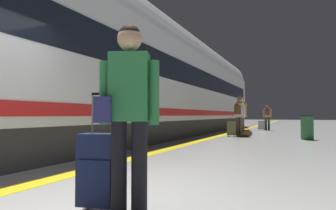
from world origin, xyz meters
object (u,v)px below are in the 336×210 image
object	(u,v)px
suitcase_near	(232,128)
duffel_bag_mid	(247,133)
passenger_near	(240,112)
passenger_mid	(239,113)
traveller_foreground	(128,105)
suitcase_far	(262,125)
passenger_far	(267,114)
waste_bin	(307,127)
high_speed_train	(159,77)
rolling_suitcase_foreground	(100,169)

from	to	relation	value
suitcase_near	duffel_bag_mid	world-z (taller)	suitcase_near
passenger_near	passenger_mid	size ratio (longest dim) A/B	1.05
traveller_foreground	suitcase_far	distance (m)	16.46
passenger_far	waste_bin	world-z (taller)	passenger_far
high_speed_train	duffel_bag_mid	world-z (taller)	high_speed_train
duffel_bag_mid	passenger_mid	bearing A→B (deg)	152.39
passenger_far	rolling_suitcase_foreground	bearing A→B (deg)	-89.98
suitcase_near	waste_bin	world-z (taller)	waste_bin
high_speed_train	waste_bin	size ratio (longest dim) A/B	30.36
passenger_mid	passenger_far	size ratio (longest dim) A/B	1.04
traveller_foreground	rolling_suitcase_foreground	xyz separation A→B (m)	(-0.34, 0.06, -0.60)
suitcase_far	waste_bin	world-z (taller)	waste_bin
passenger_mid	waste_bin	world-z (taller)	passenger_mid
duffel_bag_mid	waste_bin	distance (m)	2.30
duffel_bag_mid	suitcase_far	xyz separation A→B (m)	(-0.09, 6.14, 0.16)
rolling_suitcase_foreground	duffel_bag_mid	distance (m)	10.25
high_speed_train	rolling_suitcase_foreground	size ratio (longest dim) A/B	24.73
traveller_foreground	waste_bin	bearing A→B (deg)	80.44
high_speed_train	suitcase_near	xyz separation A→B (m)	(2.80, 1.28, -2.15)
high_speed_train	rolling_suitcase_foreground	bearing A→B (deg)	-67.98
suitcase_far	waste_bin	size ratio (longest dim) A/B	0.63
passenger_far	suitcase_far	xyz separation A→B (m)	(-0.32, -0.11, -0.62)
suitcase_near	passenger_far	size ratio (longest dim) A/B	0.40
passenger_near	duffel_bag_mid	bearing A→B (deg)	-43.98
passenger_near	passenger_mid	distance (m)	0.14
passenger_far	suitcase_far	size ratio (longest dim) A/B	2.77
suitcase_far	passenger_mid	bearing A→B (deg)	-92.26
suitcase_far	traveller_foreground	bearing A→B (deg)	-87.68
suitcase_near	passenger_far	xyz separation A→B (m)	(0.86, 6.16, 0.59)
high_speed_train	passenger_near	world-z (taller)	high_speed_train
high_speed_train	suitcase_near	world-z (taller)	high_speed_train
high_speed_train	duffel_bag_mid	distance (m)	4.32
high_speed_train	traveller_foreground	xyz separation A→B (m)	(4.00, -9.11, -1.51)
high_speed_train	passenger_far	bearing A→B (deg)	63.82
high_speed_train	suitcase_far	size ratio (longest dim) A/B	48.35
high_speed_train	passenger_far	world-z (taller)	high_speed_train
high_speed_train	rolling_suitcase_foreground	world-z (taller)	high_speed_train
suitcase_far	waste_bin	distance (m)	6.97
traveller_foreground	suitcase_near	distance (m)	10.48
suitcase_far	duffel_bag_mid	bearing A→B (deg)	-89.15
high_speed_train	suitcase_near	size ratio (longest dim) A/B	43.40
passenger_far	traveller_foreground	bearing A→B (deg)	-88.82
rolling_suitcase_foreground	suitcase_near	bearing A→B (deg)	94.78
traveller_foreground	rolling_suitcase_foreground	distance (m)	0.69
passenger_far	waste_bin	size ratio (longest dim) A/B	1.74
passenger_far	suitcase_far	world-z (taller)	passenger_far
duffel_bag_mid	waste_bin	size ratio (longest dim) A/B	0.48
passenger_mid	passenger_near	bearing A→B (deg)	83.16
passenger_near	duffel_bag_mid	xyz separation A→B (m)	(0.31, -0.30, -0.87)
duffel_bag_mid	waste_bin	bearing A→B (deg)	-11.03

